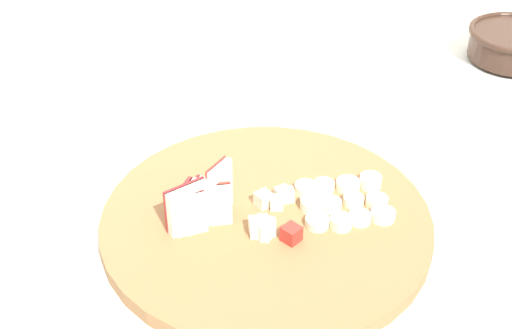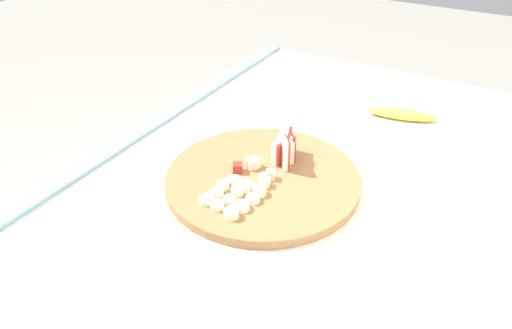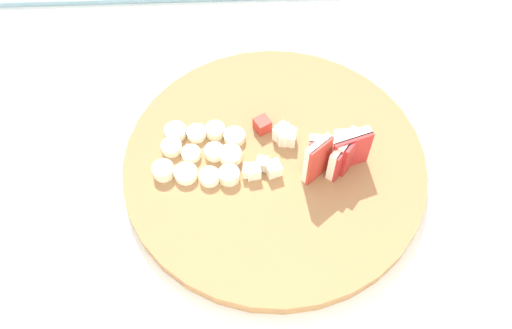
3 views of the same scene
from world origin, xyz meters
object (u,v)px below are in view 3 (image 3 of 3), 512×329
object	(u,v)px
apple_wedge_fan	(339,152)
banana_slice_rows	(202,154)
cutting_board	(274,164)
apple_dice_pile	(273,145)

from	to	relation	value
apple_wedge_fan	banana_slice_rows	bearing A→B (deg)	-6.61
apple_wedge_fan	banana_slice_rows	size ratio (longest dim) A/B	0.74
cutting_board	apple_dice_pile	size ratio (longest dim) A/B	4.14
apple_wedge_fan	apple_dice_pile	xyz separation A→B (m)	(0.08, -0.03, -0.02)
banana_slice_rows	cutting_board	bearing A→B (deg)	174.27
cutting_board	apple_dice_pile	bearing A→B (deg)	-87.74
cutting_board	apple_wedge_fan	size ratio (longest dim) A/B	4.50
apple_dice_pile	banana_slice_rows	bearing A→B (deg)	4.34
cutting_board	apple_wedge_fan	world-z (taller)	apple_wedge_fan
cutting_board	banana_slice_rows	bearing A→B (deg)	-5.73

